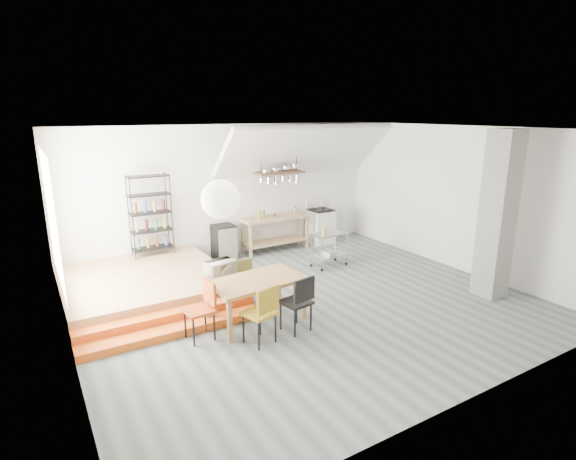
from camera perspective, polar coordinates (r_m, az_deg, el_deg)
floor at (r=8.58m, az=2.37°, el=-9.19°), size 8.00×8.00×0.00m
wall_back at (r=11.09m, az=-7.51°, el=4.90°), size 8.00×0.04×3.20m
wall_left at (r=6.82m, az=-26.94°, el=-2.95°), size 0.04×7.00×3.20m
wall_right at (r=10.75m, az=20.66°, el=3.75°), size 0.04×7.00×3.20m
ceiling at (r=7.84m, az=2.62°, el=12.69°), size 8.00×7.00×0.02m
slope_ceiling at (r=11.29m, az=2.11°, el=10.06°), size 4.40×1.44×1.32m
window_pane at (r=8.22m, az=-27.81°, el=1.22°), size 0.02×2.50×2.20m
platform at (r=9.33m, az=-17.72°, el=-6.56°), size 3.00×3.00×0.40m
step_lower at (r=7.65m, az=-14.11°, el=-12.26°), size 3.00×0.35×0.13m
step_upper at (r=7.92m, az=-14.90°, el=-10.79°), size 3.00×0.35×0.27m
concrete_column at (r=9.33m, az=25.09°, el=1.72°), size 0.50×0.50×3.20m
kitchen_counter at (r=11.47m, az=-1.60°, el=0.37°), size 1.80×0.60×0.91m
stove at (r=12.23m, az=4.12°, el=0.56°), size 0.60×0.60×1.18m
pot_rack at (r=11.02m, az=-0.95°, el=6.95°), size 1.20×0.50×1.43m
wire_shelving at (r=10.24m, az=-17.09°, el=1.98°), size 0.88×0.38×1.80m
microwave_shelf at (r=8.39m, az=-8.52°, el=-5.89°), size 0.60×0.40×0.16m
paper_lantern at (r=6.91m, az=-8.55°, el=3.89°), size 0.60×0.60×0.60m
dining_table at (r=7.62m, az=-4.09°, el=-6.85°), size 1.68×1.04×0.76m
chair_mustard at (r=6.93m, az=-3.24°, el=-10.09°), size 0.54×0.54×0.96m
chair_black at (r=7.29m, az=1.42°, el=-8.76°), size 0.51×0.51×0.96m
chair_olive at (r=8.36m, az=-5.47°, el=-6.13°), size 0.40×0.40×0.85m
chair_red at (r=7.25m, az=-10.71°, el=-9.30°), size 0.45×0.45×0.94m
rolling_cart at (r=10.38m, az=5.25°, el=-1.87°), size 0.84×0.52×0.80m
mini_fridge at (r=10.97m, az=-8.14°, el=-1.54°), size 0.50×0.50×0.85m
microwave at (r=8.33m, az=-8.57°, el=-4.84°), size 0.57×0.44×0.29m
bowl at (r=11.34m, az=-1.60°, el=1.81°), size 0.20×0.20×0.05m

